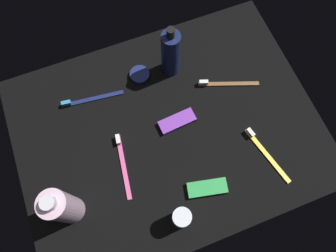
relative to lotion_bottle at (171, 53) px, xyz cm
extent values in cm
cube|color=black|center=(-7.66, -17.80, -9.05)|extent=(84.00, 64.00, 1.20)
cylinder|color=#151E48|center=(0.00, 0.00, -0.28)|extent=(5.26, 5.26, 16.35)
cylinder|color=black|center=(0.00, 0.00, 9.30)|extent=(2.20, 2.20, 2.80)
cylinder|color=silver|center=(-38.59, -29.39, -0.30)|extent=(6.64, 6.64, 16.30)
cylinder|color=silver|center=(-38.59, -29.39, 8.95)|extent=(3.20, 3.20, 2.20)
cylinder|color=silver|center=(-13.34, -41.52, -4.04)|extent=(4.56, 4.56, 8.83)
cube|color=brown|center=(14.18, -11.02, -8.00)|extent=(17.30, 7.36, 0.90)
cube|color=white|center=(7.14, -8.42, -6.95)|extent=(2.82, 1.93, 1.20)
cube|color=#E55999|center=(-22.63, -23.37, -8.00)|extent=(3.69, 17.99, 0.90)
cube|color=white|center=(-21.59, -15.94, -6.95)|extent=(1.45, 2.73, 1.20)
cube|color=navy|center=(-24.61, -1.22, -8.00)|extent=(18.01, 3.34, 0.90)
cube|color=#338CCC|center=(-32.05, -0.32, -6.95)|extent=(2.71, 1.40, 1.20)
cube|color=yellow|center=(14.86, -34.58, -8.00)|extent=(5.43, 17.77, 0.90)
cube|color=white|center=(13.09, -27.29, -6.95)|extent=(1.68, 2.79, 1.20)
cube|color=purple|center=(-4.48, -16.69, -7.70)|extent=(10.67, 4.76, 1.50)
cube|color=green|center=(-4.02, -36.81, -7.70)|extent=(11.02, 6.18, 1.50)
cylinder|color=navy|center=(-9.38, 0.97, -7.66)|extent=(5.86, 5.86, 1.59)
camera|label=1|loc=(-17.97, -44.46, 75.32)|focal=33.67mm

